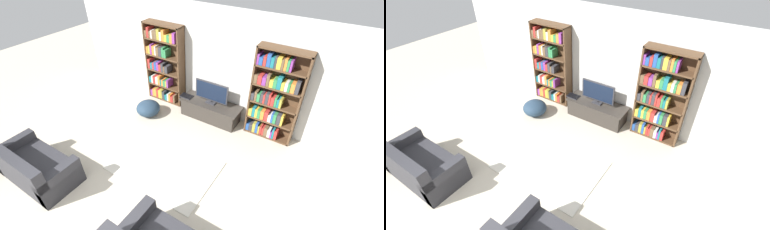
# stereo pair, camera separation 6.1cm
# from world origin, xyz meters

# --- Properties ---
(wall_back) EXTENTS (8.80, 0.06, 2.60)m
(wall_back) POSITION_xyz_m (0.00, 4.23, 1.30)
(wall_back) COLOR silver
(wall_back) RESTS_ON ground_plane
(bookshelf_left) EXTENTS (1.04, 0.30, 2.07)m
(bookshelf_left) POSITION_xyz_m (-1.57, 4.05, 1.02)
(bookshelf_left) COLOR #513823
(bookshelf_left) RESTS_ON ground_plane
(bookshelf_right) EXTENTS (1.04, 0.30, 2.07)m
(bookshelf_right) POSITION_xyz_m (1.29, 4.05, 1.01)
(bookshelf_right) COLOR #513823
(bookshelf_right) RESTS_ON ground_plane
(tv_stand) EXTENTS (1.50, 0.54, 0.44)m
(tv_stand) POSITION_xyz_m (-0.09, 3.90, 0.22)
(tv_stand) COLOR #332D28
(tv_stand) RESTS_ON ground_plane
(television) EXTENTS (0.84, 0.16, 0.55)m
(television) POSITION_xyz_m (-0.09, 3.91, 0.74)
(television) COLOR #2D2D33
(television) RESTS_ON tv_stand
(laptop) EXTENTS (0.30, 0.21, 0.03)m
(laptop) POSITION_xyz_m (-0.74, 3.82, 0.46)
(laptop) COLOR #28282D
(laptop) RESTS_ON tv_stand
(area_rug) EXTENTS (2.04, 1.41, 0.02)m
(area_rug) POSITION_xyz_m (-0.08, 2.00, 0.01)
(area_rug) COLOR beige
(area_rug) RESTS_ON ground_plane
(couch_left_sectional) EXTENTS (1.57, 0.81, 0.81)m
(couch_left_sectional) POSITION_xyz_m (-1.92, 0.50, 0.28)
(couch_left_sectional) COLOR #2D2D33
(couch_left_sectional) RESTS_ON ground_plane
(beanbag_ottoman) EXTENTS (0.59, 0.59, 0.37)m
(beanbag_ottoman) POSITION_xyz_m (-1.48, 3.19, 0.19)
(beanbag_ottoman) COLOR #23384C
(beanbag_ottoman) RESTS_ON ground_plane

